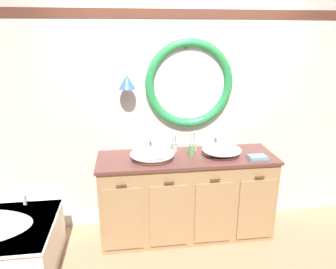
{
  "coord_description": "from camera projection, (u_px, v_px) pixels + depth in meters",
  "views": [
    {
      "loc": [
        -0.56,
        -2.72,
        2.12
      ],
      "look_at": [
        -0.17,
        0.25,
        1.16
      ],
      "focal_mm": 33.49,
      "sensor_mm": 36.0,
      "label": 1
    }
  ],
  "objects": [
    {
      "name": "soap_dispenser",
      "position": [
        192.0,
        150.0,
        3.27
      ],
      "size": [
        0.07,
        0.07,
        0.14
      ],
      "color": "#6BAD66",
      "rests_on": "vanity_counter"
    },
    {
      "name": "sink_basin_right",
      "position": [
        222.0,
        150.0,
        3.26
      ],
      "size": [
        0.41,
        0.41,
        0.12
      ],
      "color": "white",
      "rests_on": "vanity_counter"
    },
    {
      "name": "faucet_set_right",
      "position": [
        215.0,
        143.0,
        3.48
      ],
      "size": [
        0.23,
        0.13,
        0.14
      ],
      "color": "silver",
      "rests_on": "vanity_counter"
    },
    {
      "name": "faucet_set_left",
      "position": [
        150.0,
        145.0,
        3.39
      ],
      "size": [
        0.2,
        0.15,
        0.17
      ],
      "color": "silver",
      "rests_on": "vanity_counter"
    },
    {
      "name": "folded_hand_towel",
      "position": [
        257.0,
        157.0,
        3.19
      ],
      "size": [
        0.2,
        0.13,
        0.03
      ],
      "color": "#7593A8",
      "rests_on": "vanity_counter"
    },
    {
      "name": "toothbrush_holder_right",
      "position": [
        193.0,
        146.0,
        3.42
      ],
      "size": [
        0.09,
        0.09,
        0.22
      ],
      "color": "white",
      "rests_on": "vanity_counter"
    },
    {
      "name": "vanity_counter",
      "position": [
        186.0,
        195.0,
        3.4
      ],
      "size": [
        1.85,
        0.62,
        0.91
      ],
      "color": "tan",
      "rests_on": "ground_plane"
    },
    {
      "name": "back_wall_assembly",
      "position": [
        180.0,
        111.0,
        3.44
      ],
      "size": [
        6.4,
        0.26,
        2.6
      ],
      "color": "silver",
      "rests_on": "ground_plane"
    },
    {
      "name": "sink_basin_left",
      "position": [
        152.0,
        154.0,
        3.17
      ],
      "size": [
        0.45,
        0.45,
        0.11
      ],
      "color": "white",
      "rests_on": "vanity_counter"
    },
    {
      "name": "ground_plane",
      "position": [
        187.0,
        246.0,
        3.29
      ],
      "size": [
        14.0,
        14.0,
        0.0
      ],
      "primitive_type": "plane",
      "color": "tan"
    },
    {
      "name": "toothbrush_holder_left",
      "position": [
        174.0,
        147.0,
        3.37
      ],
      "size": [
        0.08,
        0.08,
        0.21
      ],
      "color": "silver",
      "rests_on": "vanity_counter"
    }
  ]
}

